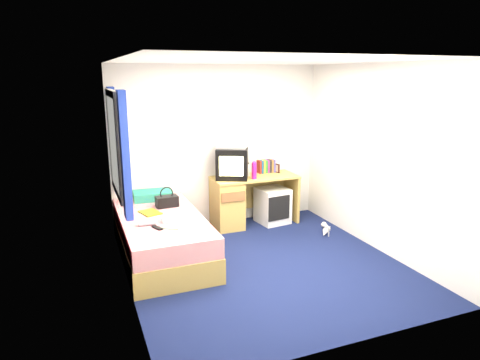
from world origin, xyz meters
name	(u,v)px	position (x,y,z in m)	size (l,w,h in m)	color
ground	(264,265)	(0.00, 0.00, 0.00)	(3.40, 3.40, 0.00)	#0C1438
room_shell	(266,147)	(0.00, 0.00, 1.45)	(3.40, 3.40, 3.40)	white
bed	(162,237)	(-1.10, 0.70, 0.27)	(1.01, 2.00, 0.54)	tan
pillow	(153,195)	(-1.06, 1.48, 0.60)	(0.53, 0.34, 0.12)	#186C9F
desk	(238,200)	(0.21, 1.44, 0.41)	(1.30, 0.55, 0.75)	tan
storage_cube	(273,205)	(0.76, 1.37, 0.27)	(0.44, 0.44, 0.55)	white
crt_tv	(232,163)	(0.12, 1.44, 0.98)	(0.59, 0.58, 0.46)	black
vcr	(232,145)	(0.13, 1.44, 1.25)	(0.43, 0.31, 0.08)	#B7B7BA
book_row	(266,166)	(0.75, 1.60, 0.85)	(0.27, 0.13, 0.20)	maroon
picture_frame	(277,168)	(0.91, 1.54, 0.82)	(0.02, 0.12, 0.14)	black
pink_water_bottle	(254,171)	(0.41, 1.28, 0.87)	(0.07, 0.07, 0.24)	#BE1A7D
aerosol_can	(248,170)	(0.39, 1.48, 0.84)	(0.05, 0.05, 0.19)	white
handbag	(167,201)	(-0.95, 1.06, 0.62)	(0.30, 0.18, 0.27)	black
towel	(175,217)	(-0.97, 0.46, 0.58)	(0.27, 0.22, 0.09)	silver
magazine	(150,213)	(-1.20, 0.87, 0.55)	(0.21, 0.28, 0.01)	yellow
water_bottle	(147,222)	(-1.31, 0.43, 0.58)	(0.07, 0.07, 0.20)	#B5BCC7
colour_swatch_fan	(170,228)	(-1.09, 0.22, 0.55)	(0.22, 0.06, 0.01)	gold
remote_control	(157,228)	(-1.23, 0.28, 0.55)	(0.05, 0.16, 0.02)	black
window_assembly	(117,146)	(-1.55, 0.90, 1.42)	(0.11, 1.42, 1.40)	silver
white_heels	(326,230)	(1.30, 0.66, 0.04)	(0.33, 0.43, 0.09)	beige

